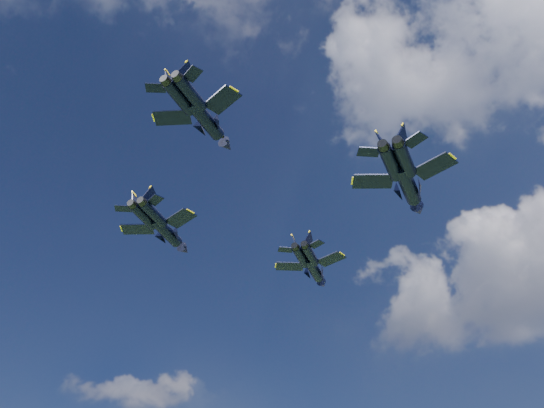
{
  "coord_description": "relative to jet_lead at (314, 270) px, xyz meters",
  "views": [
    {
      "loc": [
        46.53,
        -55.11,
        3.34
      ],
      "look_at": [
        0.2,
        6.73,
        59.0
      ],
      "focal_mm": 45.0,
      "sensor_mm": 36.0,
      "label": 1
    }
  ],
  "objects": [
    {
      "name": "jet_right",
      "position": [
        23.28,
        -11.99,
        -0.74
      ],
      "size": [
        13.81,
        18.52,
        4.36
      ],
      "rotation": [
        0.0,
        0.0,
        0.25
      ],
      "color": "black"
    },
    {
      "name": "jet_lead",
      "position": [
        0.0,
        0.0,
        0.0
      ],
      "size": [
        11.3,
        15.41,
        3.63
      ],
      "rotation": [
        0.0,
        0.0,
        0.31
      ],
      "color": "black"
    },
    {
      "name": "jet_slot",
      "position": [
        10.85,
        -38.65,
        -1.81
      ],
      "size": [
        11.23,
        14.84,
        3.5
      ],
      "rotation": [
        0.0,
        0.0,
        0.19
      ],
      "color": "black"
    },
    {
      "name": "jet_left",
      "position": [
        -12.12,
        -21.79,
        0.6
      ],
      "size": [
        12.3,
        16.46,
        3.87
      ],
      "rotation": [
        0.0,
        0.0,
        0.24
      ],
      "color": "black"
    }
  ]
}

